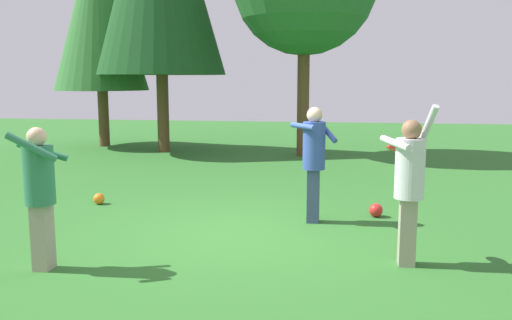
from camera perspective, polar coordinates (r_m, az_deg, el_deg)
The scene contains 8 objects.
ground_plane at distance 7.70m, azimuth -2.14°, elevation -7.85°, with size 40.00×40.00×0.00m, color #2D6B28.
person_thrower at distance 6.46m, azimuth 16.00°, elevation -1.98°, with size 0.63×0.64×1.90m.
person_catcher at distance 8.14m, azimuth 6.18°, elevation 0.60°, with size 0.73×0.76×1.76m.
person_bystander at distance 6.55m, azimuth -22.03°, elevation -2.60°, with size 0.66×0.60×1.65m.
frisbee at distance 6.66m, azimuth 14.81°, elevation 1.04°, with size 0.37×0.37×0.13m.
ball_red at distance 8.79m, azimuth 12.63°, elevation -5.23°, with size 0.22×0.22×0.22m, color red.
ball_orange at distance 9.82m, azimuth -16.36°, elevation -3.97°, with size 0.19×0.19×0.19m, color orange.
tree_far_left at distance 18.24m, azimuth -16.36°, elevation 15.39°, with size 2.97×2.97×7.09m.
Camera 1 is at (1.37, -7.25, 2.19)m, focal length 37.61 mm.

